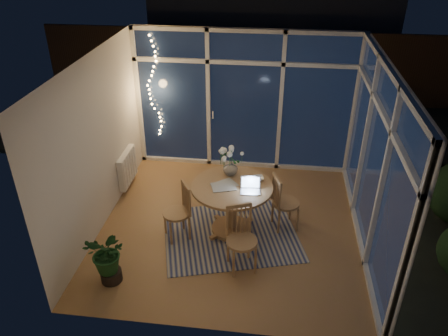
# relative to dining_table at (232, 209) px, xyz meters

# --- Properties ---
(floor) EXTENTS (4.00, 4.00, 0.00)m
(floor) POSITION_rel_dining_table_xyz_m (-0.01, 0.11, -0.41)
(floor) COLOR #9C7644
(floor) RESTS_ON ground
(ceiling) EXTENTS (4.00, 4.00, 0.00)m
(ceiling) POSITION_rel_dining_table_xyz_m (-0.01, 0.11, 2.19)
(ceiling) COLOR white
(ceiling) RESTS_ON wall_back
(wall_back) EXTENTS (4.00, 0.04, 2.60)m
(wall_back) POSITION_rel_dining_table_xyz_m (-0.01, 2.11, 0.89)
(wall_back) COLOR silver
(wall_back) RESTS_ON floor
(wall_front) EXTENTS (4.00, 0.04, 2.60)m
(wall_front) POSITION_rel_dining_table_xyz_m (-0.01, -1.89, 0.89)
(wall_front) COLOR silver
(wall_front) RESTS_ON floor
(wall_left) EXTENTS (0.04, 4.00, 2.60)m
(wall_left) POSITION_rel_dining_table_xyz_m (-2.01, 0.11, 0.89)
(wall_left) COLOR silver
(wall_left) RESTS_ON floor
(wall_right) EXTENTS (0.04, 4.00, 2.60)m
(wall_right) POSITION_rel_dining_table_xyz_m (1.99, 0.11, 0.89)
(wall_right) COLOR silver
(wall_right) RESTS_ON floor
(window_wall_back) EXTENTS (4.00, 0.10, 2.60)m
(window_wall_back) POSITION_rel_dining_table_xyz_m (-0.01, 2.07, 0.89)
(window_wall_back) COLOR white
(window_wall_back) RESTS_ON floor
(window_wall_right) EXTENTS (0.10, 4.00, 2.60)m
(window_wall_right) POSITION_rel_dining_table_xyz_m (1.95, 0.11, 0.89)
(window_wall_right) COLOR white
(window_wall_right) RESTS_ON floor
(radiator) EXTENTS (0.10, 0.70, 0.58)m
(radiator) POSITION_rel_dining_table_xyz_m (-1.95, 1.01, -0.01)
(radiator) COLOR white
(radiator) RESTS_ON wall_left
(fairy_lights) EXTENTS (0.24, 0.10, 1.85)m
(fairy_lights) POSITION_rel_dining_table_xyz_m (-1.66, 1.99, 1.12)
(fairy_lights) COLOR #E8AC5C
(fairy_lights) RESTS_ON window_wall_back
(garden_patio) EXTENTS (12.00, 6.00, 0.10)m
(garden_patio) POSITION_rel_dining_table_xyz_m (0.49, 5.11, -0.47)
(garden_patio) COLOR black
(garden_patio) RESTS_ON ground
(garden_fence) EXTENTS (11.00, 0.08, 1.80)m
(garden_fence) POSITION_rel_dining_table_xyz_m (-0.01, 5.61, 0.49)
(garden_fence) COLOR #392415
(garden_fence) RESTS_ON ground
(garden_shrubs) EXTENTS (0.90, 0.90, 0.90)m
(garden_shrubs) POSITION_rel_dining_table_xyz_m (-0.81, 3.51, 0.04)
(garden_shrubs) COLOR black
(garden_shrubs) RESTS_ON ground
(rug) EXTENTS (2.35, 2.07, 0.01)m
(rug) POSITION_rel_dining_table_xyz_m (-0.00, -0.10, -0.40)
(rug) COLOR beige
(rug) RESTS_ON floor
(dining_table) EXTENTS (1.48, 1.48, 0.81)m
(dining_table) POSITION_rel_dining_table_xyz_m (0.00, 0.00, 0.00)
(dining_table) COLOR #A06848
(dining_table) RESTS_ON floor
(chair_left) EXTENTS (0.58, 0.58, 0.91)m
(chair_left) POSITION_rel_dining_table_xyz_m (-0.79, -0.25, 0.05)
(chair_left) COLOR #A06848
(chair_left) RESTS_ON floor
(chair_right) EXTENTS (0.56, 0.56, 0.94)m
(chair_right) POSITION_rel_dining_table_xyz_m (0.80, 0.20, 0.06)
(chair_right) COLOR #A06848
(chair_right) RESTS_ON floor
(chair_front) EXTENTS (0.57, 0.57, 0.96)m
(chair_front) POSITION_rel_dining_table_xyz_m (0.22, -0.80, 0.07)
(chair_front) COLOR #A06848
(chair_front) RESTS_ON floor
(laptop) EXTENTS (0.31, 0.27, 0.21)m
(laptop) POSITION_rel_dining_table_xyz_m (0.28, -0.13, 0.51)
(laptop) COLOR silver
(laptop) RESTS_ON dining_table
(flower_vase) EXTENTS (0.25, 0.25, 0.21)m
(flower_vase) POSITION_rel_dining_table_xyz_m (-0.06, 0.31, 0.51)
(flower_vase) COLOR white
(flower_vase) RESTS_ON dining_table
(bowl) EXTENTS (0.19, 0.19, 0.04)m
(bowl) POSITION_rel_dining_table_xyz_m (0.36, 0.22, 0.43)
(bowl) COLOR silver
(bowl) RESTS_ON dining_table
(newspapers) EXTENTS (0.43, 0.40, 0.01)m
(newspapers) POSITION_rel_dining_table_xyz_m (-0.09, -0.02, 0.41)
(newspapers) COLOR beige
(newspapers) RESTS_ON dining_table
(phone) EXTENTS (0.12, 0.10, 0.01)m
(phone) POSITION_rel_dining_table_xyz_m (-0.01, -0.12, 0.41)
(phone) COLOR black
(phone) RESTS_ON dining_table
(potted_plant) EXTENTS (0.68, 0.65, 0.76)m
(potted_plant) POSITION_rel_dining_table_xyz_m (-1.46, -1.25, -0.03)
(potted_plant) COLOR #19471F
(potted_plant) RESTS_ON floor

